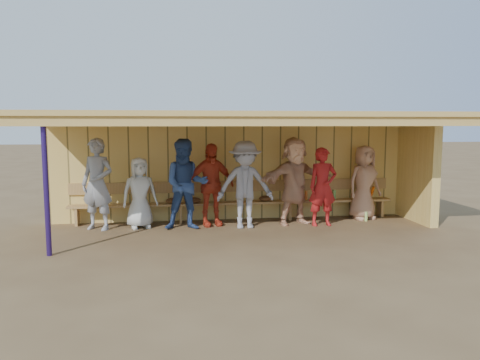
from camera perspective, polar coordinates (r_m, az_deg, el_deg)
name	(u,v)px	position (r m, az deg, el deg)	size (l,w,h in m)	color
ground	(242,231)	(10.06, 0.29, -6.19)	(90.00, 90.00, 0.00)	brown
player_a	(97,184)	(10.45, -16.99, -0.49)	(0.72, 0.47, 1.98)	gray
player_b	(140,193)	(10.42, -12.13, -1.54)	(0.76, 0.49, 1.55)	silver
player_c	(186,184)	(10.09, -6.59, -0.54)	(0.95, 0.74, 1.96)	navy
player_d	(211,185)	(10.42, -3.61, -0.59)	(1.08, 0.45, 1.84)	red
player_e	(245,185)	(10.18, 0.63, -0.58)	(1.23, 0.71, 1.91)	gray
player_f	(295,181)	(10.64, 6.67, -0.09)	(1.84, 0.59, 1.98)	#E0A57E
player_g	(323,187)	(10.58, 10.05, -0.82)	(0.64, 0.42, 1.75)	#AB1B1B
player_h	(364,182)	(11.51, 14.88, -0.30)	(0.86, 0.56, 1.76)	tan
dugout_structure	(255,150)	(10.55, 1.83, 3.73)	(8.80, 3.20, 2.50)	#E6C062
bench	(235,198)	(11.04, -0.58, -2.22)	(7.60, 0.34, 0.93)	tan
dugout_equipment	(240,200)	(10.93, 0.04, -2.51)	(4.94, 0.62, 0.80)	#CA5B17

